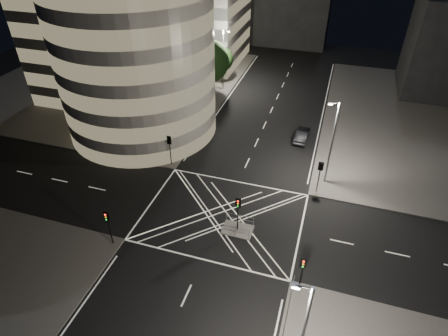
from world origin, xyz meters
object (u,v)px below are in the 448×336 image
(traffic_signal_fr, at_px, (320,171))
(sedan, at_px, (302,135))
(street_lamp_right_near, at_px, (302,335))
(street_lamp_right_far, at_px, (332,141))
(street_lamp_left_near, at_px, (180,105))
(traffic_signal_nr, at_px, (302,269))
(traffic_signal_nl, at_px, (108,222))
(street_lamp_left_far, at_px, (223,58))
(central_island, at_px, (237,230))
(traffic_signal_island, at_px, (238,208))
(traffic_signal_fl, at_px, (170,145))

(traffic_signal_fr, xyz_separation_m, sedan, (-3.13, 10.77, -2.16))
(street_lamp_right_near, distance_m, sedan, 32.15)
(street_lamp_right_far, bearing_deg, street_lamp_left_near, 170.97)
(traffic_signal_nr, height_order, street_lamp_right_near, street_lamp_right_near)
(traffic_signal_nl, xyz_separation_m, street_lamp_left_far, (-0.64, 36.80, 2.63))
(traffic_signal_nr, xyz_separation_m, street_lamp_left_near, (-18.24, 18.80, 2.63))
(street_lamp_left_near, xyz_separation_m, sedan, (15.10, 5.57, -4.78))
(traffic_signal_nl, relative_size, street_lamp_left_far, 0.40)
(central_island, xyz_separation_m, street_lamp_right_near, (7.44, -12.50, 5.47))
(central_island, relative_size, traffic_signal_fr, 0.75)
(street_lamp_left_near, xyz_separation_m, street_lamp_left_far, (0.00, 18.00, 0.00))
(traffic_signal_island, distance_m, street_lamp_right_far, 13.13)
(street_lamp_left_far, xyz_separation_m, street_lamp_right_far, (18.87, -21.00, 0.00))
(traffic_signal_nr, xyz_separation_m, sedan, (-3.13, 24.37, -2.16))
(street_lamp_left_near, xyz_separation_m, street_lamp_right_near, (18.87, -26.00, 0.00))
(traffic_signal_fr, bearing_deg, street_lamp_right_near, -88.25)
(central_island, relative_size, street_lamp_left_far, 0.30)
(traffic_signal_island, bearing_deg, traffic_signal_nl, -153.86)
(sedan, bearing_deg, central_island, 81.47)
(traffic_signal_island, bearing_deg, street_lamp_left_far, 109.95)
(street_lamp_right_far, relative_size, sedan, 2.17)
(central_island, height_order, street_lamp_left_far, street_lamp_left_far)
(central_island, relative_size, traffic_signal_nl, 0.75)
(traffic_signal_nr, distance_m, street_lamp_left_far, 41.15)
(street_lamp_left_near, bearing_deg, street_lamp_left_far, 90.00)
(traffic_signal_island, bearing_deg, central_island, 0.00)
(traffic_signal_nl, height_order, traffic_signal_nr, same)
(central_island, bearing_deg, street_lamp_right_near, -59.25)
(traffic_signal_fr, relative_size, traffic_signal_nr, 1.00)
(traffic_signal_fl, xyz_separation_m, street_lamp_left_far, (-0.64, 23.20, 2.63))
(traffic_signal_island, distance_m, sedan, 19.54)
(traffic_signal_fl, height_order, street_lamp_right_near, street_lamp_right_near)
(traffic_signal_island, relative_size, sedan, 0.87)
(central_island, height_order, traffic_signal_island, traffic_signal_island)
(street_lamp_right_far, bearing_deg, traffic_signal_nl, -139.09)
(traffic_signal_fl, bearing_deg, traffic_signal_fr, 0.00)
(traffic_signal_fr, bearing_deg, street_lamp_right_far, 73.89)
(central_island, distance_m, traffic_signal_fr, 11.10)
(street_lamp_left_far, height_order, sedan, street_lamp_left_far)
(traffic_signal_nl, xyz_separation_m, traffic_signal_island, (10.80, 5.30, 0.00))
(traffic_signal_nl, bearing_deg, sedan, 59.30)
(traffic_signal_nl, xyz_separation_m, sedan, (14.47, 24.37, -2.16))
(traffic_signal_fl, relative_size, street_lamp_left_near, 0.40)
(street_lamp_left_near, relative_size, street_lamp_right_far, 1.00)
(traffic_signal_fr, relative_size, street_lamp_right_far, 0.40)
(traffic_signal_fr, height_order, street_lamp_right_near, street_lamp_right_near)
(sedan, bearing_deg, street_lamp_left_far, -37.09)
(street_lamp_left_near, relative_size, sedan, 2.17)
(traffic_signal_nl, relative_size, sedan, 0.87)
(central_island, relative_size, sedan, 0.65)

